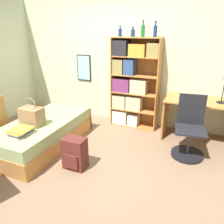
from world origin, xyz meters
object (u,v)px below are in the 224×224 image
book_stack_on_bed (21,132)px  desk (199,113)px  bed (44,133)px  desk_chair (189,137)px  bottle_blue (155,31)px  bottle_green (120,32)px  backpack (75,154)px  bottle_clear (143,30)px  bottle_brown (133,33)px  handbag (32,116)px  bookcase (131,83)px

book_stack_on_bed → desk: bearing=37.0°
bed → desk_chair: 2.45m
bottle_blue → bottle_green: bearing=-174.8°
book_stack_on_bed → backpack: 0.87m
desk → desk_chair: bearing=-98.8°
book_stack_on_bed → bottle_blue: bottle_blue is taller
bottle_green → bottle_clear: (0.44, 0.02, 0.04)m
bottle_brown → desk_chair: bearing=-32.5°
bottle_blue → desk_chair: (0.84, -0.82, -1.58)m
handbag → bottle_clear: bottle_clear is taller
desk → desk_chair: 0.67m
bookcase → desk_chair: bookcase is taller
handbag → backpack: size_ratio=0.97×
bed → bottle_brown: 2.45m
bed → bookcase: size_ratio=1.03×
handbag → bottle_brown: 2.36m
bookcase → desk_chair: size_ratio=1.82×
bed → bottle_clear: 2.56m
bookcase → bottle_brown: 0.96m
bookcase → bottle_blue: 1.08m
handbag → bottle_clear: (1.34, 1.62, 1.29)m
desk → bed: bearing=-152.5°
bed → bottle_blue: size_ratio=6.72×
bookcase → handbag: bearing=-125.2°
backpack → bottle_clear: bearing=76.3°
backpack → bed: bearing=156.7°
bed → bottle_clear: bottle_clear is taller
bed → bottle_clear: (1.31, 1.43, 1.68)m
handbag → book_stack_on_bed: 0.37m
book_stack_on_bed → handbag: bearing=104.7°
desk_chair → bottle_blue: bearing=135.6°
handbag → bottle_green: 2.23m
handbag → desk_chair: desk_chair is taller
bed → bottle_blue: bearing=44.1°
bookcase → bottle_clear: 1.02m
handbag → book_stack_on_bed: size_ratio=1.26×
bottle_clear → desk: bottle_clear is taller
book_stack_on_bed → bottle_blue: 2.85m
handbag → bottle_blue: bottle_blue is taller
book_stack_on_bed → bookcase: (1.05, 1.96, 0.40)m
bottle_brown → desk: 1.91m
bottle_brown → bed: bearing=-127.3°
book_stack_on_bed → backpack: (0.81, 0.16, -0.27)m
bottle_brown → desk: bearing=-7.4°
bookcase → desk: bookcase is taller
book_stack_on_bed → backpack: book_stack_on_bed is taller
bed → desk: size_ratio=1.53×
bottle_clear → handbag: bearing=-129.5°
bed → book_stack_on_bed: bearing=-83.9°
bottle_clear → bookcase: bearing=-179.8°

